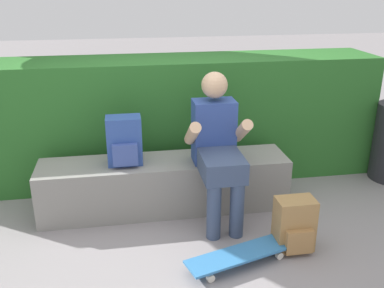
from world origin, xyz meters
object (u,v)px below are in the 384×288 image
object	(u,v)px
skateboard_near_person	(241,255)
backpack_on_bench	(124,142)
backpack_on_ground	(295,225)
person_skater	(217,144)
bench_main	(165,184)

from	to	relation	value
skateboard_near_person	backpack_on_bench	xyz separation A→B (m)	(-0.75, 0.88, 0.57)
skateboard_near_person	backpack_on_bench	world-z (taller)	backpack_on_bench
backpack_on_ground	skateboard_near_person	bearing A→B (deg)	-164.45
backpack_on_bench	person_skater	bearing A→B (deg)	-15.57
bench_main	backpack_on_bench	xyz separation A→B (m)	(-0.32, -0.01, 0.42)
bench_main	person_skater	distance (m)	0.62
bench_main	person_skater	size ratio (longest dim) A/B	1.75
person_skater	backpack_on_bench	world-z (taller)	person_skater
backpack_on_ground	person_skater	bearing A→B (deg)	129.93
bench_main	backpack_on_ground	distance (m)	1.16
backpack_on_bench	bench_main	bearing A→B (deg)	1.67
person_skater	skateboard_near_person	bearing A→B (deg)	-87.75
skateboard_near_person	backpack_on_bench	size ratio (longest dim) A/B	2.06
bench_main	person_skater	xyz separation A→B (m)	(0.40, -0.21, 0.42)
skateboard_near_person	backpack_on_ground	size ratio (longest dim) A/B	2.06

